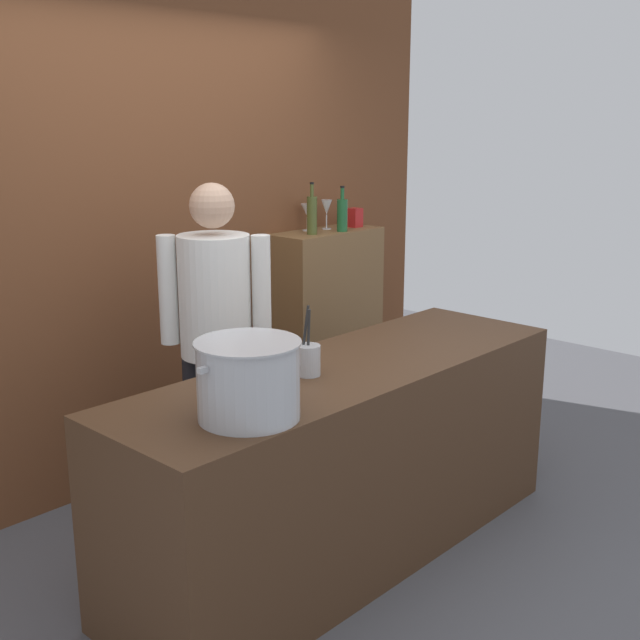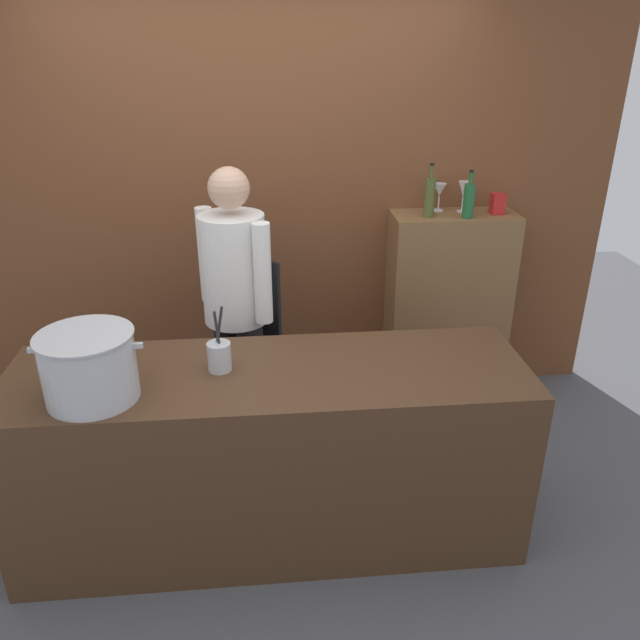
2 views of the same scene
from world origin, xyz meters
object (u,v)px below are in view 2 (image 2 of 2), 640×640
object	(u,v)px
wine_bottle_olive	(430,196)
wine_glass_tall	(440,191)
utensil_crock	(220,356)
spice_tin_red	(498,204)
wine_glass_short	(464,190)
stockpot_large	(90,367)
wine_bottle_green	(469,200)
chef	(237,298)

from	to	relation	value
wine_bottle_olive	wine_glass_tall	xyz separation A→B (m)	(0.09, 0.13, 0.00)
utensil_crock	spice_tin_red	size ratio (longest dim) A/B	2.42
wine_glass_short	spice_tin_red	xyz separation A→B (m)	(0.20, -0.07, -0.07)
utensil_crock	wine_glass_short	distance (m)	1.92
stockpot_large	spice_tin_red	bearing A→B (deg)	32.01
wine_bottle_green	utensil_crock	bearing A→B (deg)	-143.01
wine_bottle_olive	spice_tin_red	distance (m)	0.43
wine_bottle_green	spice_tin_red	bearing A→B (deg)	19.59
wine_bottle_olive	wine_glass_short	size ratio (longest dim) A/B	1.69
wine_bottle_olive	wine_bottle_green	distance (m)	0.23
chef	wine_glass_tall	world-z (taller)	chef
chef	wine_bottle_olive	size ratio (longest dim) A/B	5.29
utensil_crock	wine_glass_short	xyz separation A→B (m)	(1.43, 1.21, 0.42)
stockpot_large	wine_glass_short	distance (m)	2.41
wine_bottle_green	wine_glass_tall	size ratio (longest dim) A/B	1.67
wine_glass_tall	spice_tin_red	size ratio (longest dim) A/B	1.38
chef	wine_bottle_olive	distance (m)	1.30
stockpot_large	wine_glass_short	xyz separation A→B (m)	(1.93, 1.40, 0.34)
wine_glass_tall	wine_glass_short	bearing A→B (deg)	-15.22
chef	stockpot_large	world-z (taller)	chef
wine_bottle_olive	wine_glass_short	bearing A→B (deg)	21.97
wine_bottle_olive	spice_tin_red	xyz separation A→B (m)	(0.43, 0.03, -0.06)
wine_bottle_green	wine_glass_short	world-z (taller)	wine_bottle_green
utensil_crock	wine_bottle_olive	distance (m)	1.69
chef	wine_bottle_green	xyz separation A→B (m)	(1.36, 0.41, 0.40)
wine_bottle_olive	utensil_crock	bearing A→B (deg)	-137.00
wine_bottle_green	spice_tin_red	world-z (taller)	wine_bottle_green
wine_bottle_olive	wine_bottle_green	world-z (taller)	wine_bottle_olive
chef	wine_glass_short	distance (m)	1.54
wine_glass_short	utensil_crock	bearing A→B (deg)	-139.75
chef	spice_tin_red	bearing A→B (deg)	-115.82
chef	wine_bottle_olive	xyz separation A→B (m)	(1.14, 0.45, 0.41)
wine_glass_tall	stockpot_large	bearing A→B (deg)	-141.33
utensil_crock	wine_glass_tall	world-z (taller)	wine_glass_tall
stockpot_large	wine_bottle_olive	bearing A→B (deg)	37.52
chef	utensil_crock	size ratio (longest dim) A/B	5.65
stockpot_large	chef	bearing A→B (deg)	56.83
chef	wine_glass_tall	size ratio (longest dim) A/B	9.89
wine_bottle_olive	wine_bottle_green	xyz separation A→B (m)	(0.22, -0.05, -0.02)
wine_bottle_green	wine_glass_tall	distance (m)	0.22
utensil_crock	chef	bearing A→B (deg)	85.24
chef	stockpot_large	distance (m)	1.02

